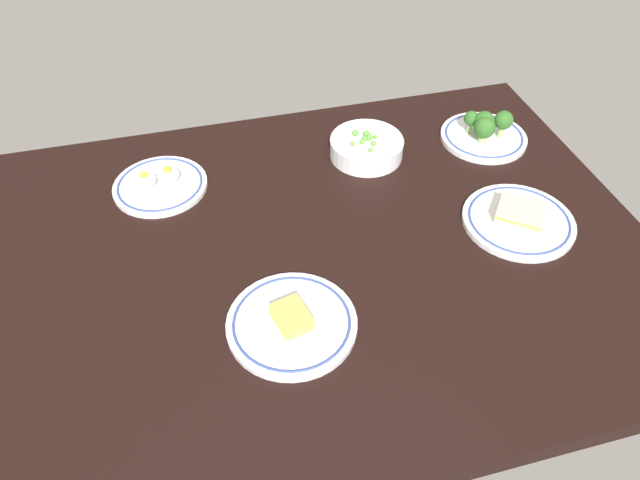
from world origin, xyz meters
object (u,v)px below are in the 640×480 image
plate_sandwich (519,219)px  plate_eggs (160,184)px  bowl_peas (366,147)px  plate_cheese (292,323)px  plate_broccoli (485,132)px

plate_sandwich → plate_eggs: size_ratio=1.12×
bowl_peas → plate_cheese: bowl_peas is taller
bowl_peas → plate_sandwich: bowl_peas is taller
bowl_peas → plate_eggs: size_ratio=0.83×
plate_eggs → plate_cheese: plate_eggs is taller
plate_sandwich → plate_cheese: plate_sandwich is taller
plate_cheese → plate_sandwich: bearing=-164.8°
plate_sandwich → plate_eggs: 73.96cm
bowl_peas → plate_broccoli: plate_broccoli is taller
bowl_peas → plate_sandwich: (-22.31, 29.01, -1.33)cm
plate_eggs → plate_cheese: size_ratio=0.90×
plate_cheese → plate_eggs: bearing=-65.9°
plate_sandwich → plate_broccoli: plate_broccoli is taller
bowl_peas → plate_broccoli: (-28.25, 1.22, -0.15)cm
plate_eggs → plate_sandwich: bearing=156.7°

